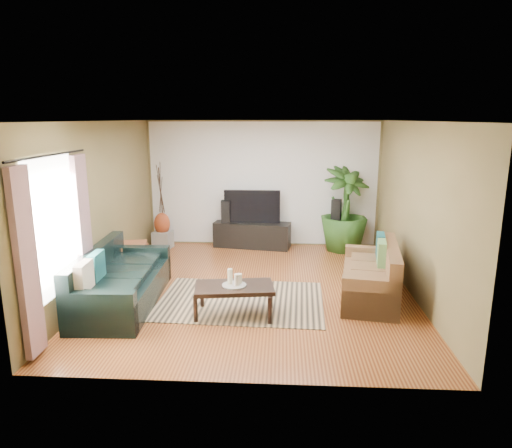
# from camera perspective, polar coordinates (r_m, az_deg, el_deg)

# --- Properties ---
(floor) EXTENTS (5.50, 5.50, 0.00)m
(floor) POSITION_cam_1_polar(r_m,az_deg,el_deg) (7.59, -0.09, -8.08)
(floor) COLOR #9B5728
(floor) RESTS_ON ground
(ceiling) EXTENTS (5.50, 5.50, 0.00)m
(ceiling) POSITION_cam_1_polar(r_m,az_deg,el_deg) (7.08, -0.10, 12.74)
(ceiling) COLOR white
(ceiling) RESTS_ON ground
(wall_back) EXTENTS (5.00, 0.00, 5.00)m
(wall_back) POSITION_cam_1_polar(r_m,az_deg,el_deg) (9.92, 0.87, 5.03)
(wall_back) COLOR olive
(wall_back) RESTS_ON ground
(wall_front) EXTENTS (5.00, 0.00, 5.00)m
(wall_front) POSITION_cam_1_polar(r_m,az_deg,el_deg) (4.56, -2.18, -4.73)
(wall_front) COLOR olive
(wall_front) RESTS_ON ground
(wall_left) EXTENTS (0.00, 5.50, 5.50)m
(wall_left) POSITION_cam_1_polar(r_m,az_deg,el_deg) (7.78, -18.83, 2.06)
(wall_left) COLOR olive
(wall_left) RESTS_ON ground
(wall_right) EXTENTS (0.00, 5.50, 5.50)m
(wall_right) POSITION_cam_1_polar(r_m,az_deg,el_deg) (7.50, 19.36, 1.63)
(wall_right) COLOR olive
(wall_right) RESTS_ON ground
(backwall_panel) EXTENTS (4.90, 0.00, 4.90)m
(backwall_panel) POSITION_cam_1_polar(r_m,az_deg,el_deg) (9.91, 0.86, 5.02)
(backwall_panel) COLOR white
(backwall_panel) RESTS_ON ground
(window_pane) EXTENTS (0.00, 1.80, 1.80)m
(window_pane) POSITION_cam_1_polar(r_m,az_deg,el_deg) (6.34, -24.04, -0.30)
(window_pane) COLOR white
(window_pane) RESTS_ON ground
(curtain_near) EXTENTS (0.08, 0.35, 2.20)m
(curtain_near) POSITION_cam_1_polar(r_m,az_deg,el_deg) (5.74, -26.74, -4.47)
(curtain_near) COLOR gray
(curtain_near) RESTS_ON ground
(curtain_far) EXTENTS (0.08, 0.35, 2.20)m
(curtain_far) POSITION_cam_1_polar(r_m,az_deg,el_deg) (7.03, -20.74, -0.88)
(curtain_far) COLOR gray
(curtain_far) RESTS_ON ground
(curtain_rod) EXTENTS (0.03, 1.90, 0.03)m
(curtain_rod) POSITION_cam_1_polar(r_m,az_deg,el_deg) (6.18, -24.40, 7.83)
(curtain_rod) COLOR black
(curtain_rod) RESTS_ON ground
(sofa_left) EXTENTS (1.07, 2.32, 0.85)m
(sofa_left) POSITION_cam_1_polar(r_m,az_deg,el_deg) (7.16, -16.35, -6.35)
(sofa_left) COLOR black
(sofa_left) RESTS_ON floor
(sofa_right) EXTENTS (1.08, 1.89, 0.85)m
(sofa_right) POSITION_cam_1_polar(r_m,az_deg,el_deg) (7.31, 14.05, -5.79)
(sofa_right) COLOR brown
(sofa_right) RESTS_ON floor
(area_rug) EXTENTS (2.57, 1.87, 0.01)m
(area_rug) POSITION_cam_1_polar(r_m,az_deg,el_deg) (7.11, -1.91, -9.55)
(area_rug) COLOR tan
(area_rug) RESTS_ON floor
(coffee_table) EXTENTS (1.17, 0.75, 0.45)m
(coffee_table) POSITION_cam_1_polar(r_m,az_deg,el_deg) (6.55, -2.72, -9.53)
(coffee_table) COLOR black
(coffee_table) RESTS_ON floor
(candle_tray) EXTENTS (0.34, 0.34, 0.01)m
(candle_tray) POSITION_cam_1_polar(r_m,az_deg,el_deg) (6.47, -2.74, -7.63)
(candle_tray) COLOR gray
(candle_tray) RESTS_ON coffee_table
(candle_tall) EXTENTS (0.07, 0.07, 0.22)m
(candle_tall) POSITION_cam_1_polar(r_m,az_deg,el_deg) (6.46, -3.26, -6.55)
(candle_tall) COLOR #EFEACA
(candle_tall) RESTS_ON candle_tray
(candle_mid) EXTENTS (0.07, 0.07, 0.17)m
(candle_mid) POSITION_cam_1_polar(r_m,az_deg,el_deg) (6.39, -2.43, -6.99)
(candle_mid) COLOR beige
(candle_mid) RESTS_ON candle_tray
(candle_short) EXTENTS (0.07, 0.07, 0.14)m
(candle_short) POSITION_cam_1_polar(r_m,az_deg,el_deg) (6.49, -2.08, -6.82)
(candle_short) COLOR #ECE4C7
(candle_short) RESTS_ON candle_tray
(tv_stand) EXTENTS (1.69, 0.74, 0.54)m
(tv_stand) POSITION_cam_1_polar(r_m,az_deg,el_deg) (9.90, -0.49, -1.35)
(tv_stand) COLOR black
(tv_stand) RESTS_ON floor
(television) EXTENTS (1.20, 0.07, 0.71)m
(television) POSITION_cam_1_polar(r_m,az_deg,el_deg) (9.76, -0.49, 2.21)
(television) COLOR black
(television) RESTS_ON tv_stand
(speaker_left) EXTENTS (0.20, 0.22, 1.02)m
(speaker_left) POSITION_cam_1_polar(r_m,az_deg,el_deg) (9.87, -3.81, 0.01)
(speaker_left) COLOR black
(speaker_left) RESTS_ON floor
(speaker_right) EXTENTS (0.24, 0.26, 1.07)m
(speaker_right) POSITION_cam_1_polar(r_m,az_deg,el_deg) (9.86, 9.93, -0.04)
(speaker_right) COLOR black
(speaker_right) RESTS_ON floor
(potted_plant) EXTENTS (1.35, 1.35, 1.77)m
(potted_plant) POSITION_cam_1_polar(r_m,az_deg,el_deg) (9.72, 10.96, 1.83)
(potted_plant) COLOR #234A18
(potted_plant) RESTS_ON floor
(plant_pot) EXTENTS (0.33, 0.33, 0.25)m
(plant_pot) POSITION_cam_1_polar(r_m,az_deg,el_deg) (9.89, 10.78, -2.47)
(plant_pot) COLOR black
(plant_pot) RESTS_ON floor
(pedestal) EXTENTS (0.42, 0.42, 0.37)m
(pedestal) POSITION_cam_1_polar(r_m,az_deg,el_deg) (10.05, -11.57, -1.92)
(pedestal) COLOR gray
(pedestal) RESTS_ON floor
(vase) EXTENTS (0.34, 0.34, 0.47)m
(vase) POSITION_cam_1_polar(r_m,az_deg,el_deg) (9.97, -11.66, 0.04)
(vase) COLOR #963A1B
(vase) RESTS_ON pedestal
(side_table) EXTENTS (0.65, 0.65, 0.59)m
(side_table) POSITION_cam_1_polar(r_m,az_deg,el_deg) (8.40, -15.42, -4.34)
(side_table) COLOR brown
(side_table) RESTS_ON floor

